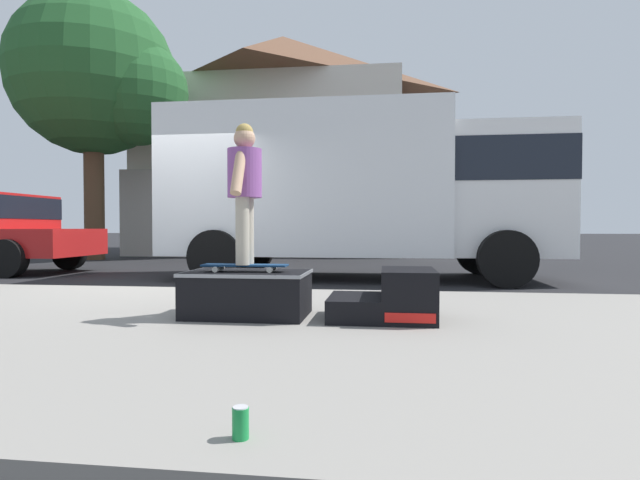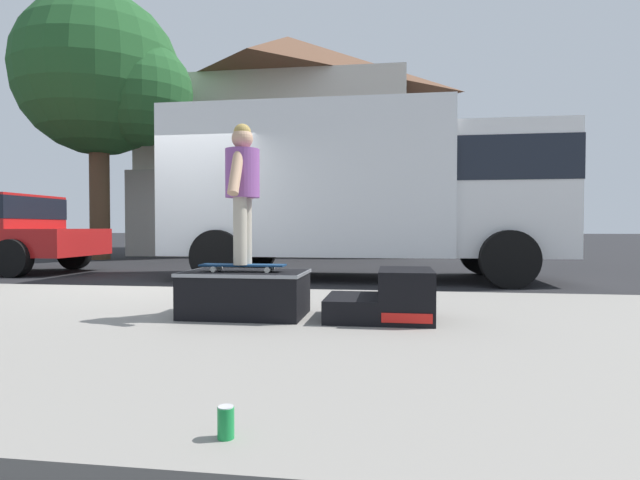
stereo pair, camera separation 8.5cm
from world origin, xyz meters
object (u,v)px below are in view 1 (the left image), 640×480
object	(u,v)px
kicker_ramp	(392,298)
skater_kid	(245,182)
skateboard	(245,266)
box_truck	(361,186)
street_tree_main	(102,79)
skate_box	(248,292)
soda_can	(241,423)

from	to	relation	value
kicker_ramp	skater_kid	distance (m)	1.70
kicker_ramp	skateboard	xyz separation A→B (m)	(-1.33, -0.05, 0.28)
skater_kid	box_truck	distance (m)	4.90
box_truck	street_tree_main	bearing A→B (deg)	149.98
skate_box	soda_can	bearing A→B (deg)	-75.02
skate_box	skater_kid	distance (m)	1.02
kicker_ramp	street_tree_main	size ratio (longest dim) A/B	0.12
skate_box	skater_kid	bearing A→B (deg)	-100.84
soda_can	box_truck	world-z (taller)	box_truck
street_tree_main	soda_can	bearing A→B (deg)	-57.40
skateboard	soda_can	distance (m)	2.73
kicker_ramp	box_truck	xyz separation A→B (m)	(-0.51, 4.77, 1.39)
kicker_ramp	skater_kid	bearing A→B (deg)	-177.74
skater_kid	box_truck	size ratio (longest dim) A/B	0.19
kicker_ramp	street_tree_main	xyz separation A→B (m)	(-8.20, 9.21, 4.91)
kicker_ramp	street_tree_main	world-z (taller)	street_tree_main
kicker_ramp	box_truck	distance (m)	5.00
soda_can	box_truck	bearing A→B (deg)	89.24
skateboard	skater_kid	xyz separation A→B (m)	(0.00, -0.00, 0.77)
box_truck	skate_box	bearing A→B (deg)	-99.61
skateboard	soda_can	size ratio (longest dim) A/B	6.22
street_tree_main	skateboard	bearing A→B (deg)	-53.45
skate_box	street_tree_main	distance (m)	12.49
skater_kid	street_tree_main	bearing A→B (deg)	126.55
kicker_ramp	skater_kid	size ratio (longest dim) A/B	0.73
skate_box	soda_can	xyz separation A→B (m)	(0.71, -2.65, -0.16)
kicker_ramp	soda_can	xyz separation A→B (m)	(-0.61, -2.65, -0.12)
skate_box	kicker_ramp	distance (m)	1.32
skate_box	skateboard	size ratio (longest dim) A/B	1.43
kicker_ramp	soda_can	bearing A→B (deg)	-102.97
skater_kid	street_tree_main	xyz separation A→B (m)	(-6.87, 9.27, 3.86)
skateboard	kicker_ramp	bearing A→B (deg)	2.26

